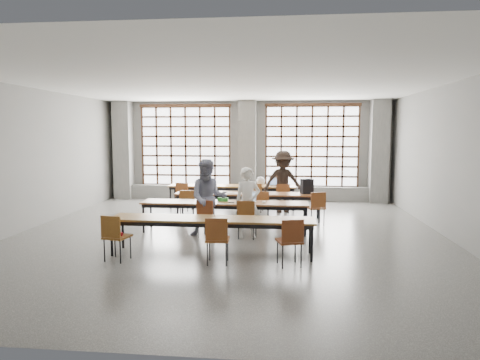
% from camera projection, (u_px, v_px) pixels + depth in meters
% --- Properties ---
extents(floor, '(11.00, 11.00, 0.00)m').
position_uv_depth(floor, '(228.00, 235.00, 10.03)').
color(floor, '#4B4B48').
rests_on(floor, ground).
extents(ceiling, '(11.00, 11.00, 0.00)m').
position_uv_depth(ceiling, '(228.00, 83.00, 9.65)').
color(ceiling, silver).
rests_on(ceiling, floor).
extents(wall_back, '(10.00, 0.00, 10.00)m').
position_uv_depth(wall_back, '(248.00, 150.00, 15.28)').
color(wall_back, slate).
rests_on(wall_back, floor).
extents(wall_front, '(10.00, 0.00, 10.00)m').
position_uv_depth(wall_front, '(159.00, 195.00, 4.40)').
color(wall_front, slate).
rests_on(wall_front, floor).
extents(wall_left, '(0.00, 11.00, 11.00)m').
position_uv_depth(wall_left, '(24.00, 159.00, 10.35)').
color(wall_left, slate).
rests_on(wall_left, floor).
extents(wall_right, '(0.00, 11.00, 11.00)m').
position_uv_depth(wall_right, '(455.00, 162.00, 9.33)').
color(wall_right, slate).
rests_on(wall_right, floor).
extents(column_left, '(0.60, 0.55, 3.50)m').
position_uv_depth(column_left, '(124.00, 150.00, 15.46)').
color(column_left, '#5C5C5A').
rests_on(column_left, floor).
extents(column_mid, '(0.60, 0.55, 3.50)m').
position_uv_depth(column_mid, '(247.00, 151.00, 15.00)').
color(column_mid, '#5C5C5A').
rests_on(column_mid, floor).
extents(column_right, '(0.60, 0.55, 3.50)m').
position_uv_depth(column_right, '(379.00, 151.00, 14.55)').
color(column_right, '#5C5C5A').
rests_on(column_right, floor).
extents(window_left, '(3.32, 0.12, 3.00)m').
position_uv_depth(window_left, '(186.00, 146.00, 15.41)').
color(window_left, white).
rests_on(window_left, wall_back).
extents(window_right, '(3.32, 0.12, 3.00)m').
position_uv_depth(window_right, '(312.00, 147.00, 14.96)').
color(window_right, white).
rests_on(window_right, wall_back).
extents(sill_ledge, '(9.80, 0.35, 0.50)m').
position_uv_depth(sill_ledge, '(247.00, 193.00, 15.25)').
color(sill_ledge, '#5C5C5A').
rests_on(sill_ledge, floor).
extents(desk_row_a, '(4.00, 0.70, 0.73)m').
position_uv_depth(desk_row_a, '(232.00, 187.00, 13.49)').
color(desk_row_a, brown).
rests_on(desk_row_a, floor).
extents(desk_row_b, '(4.00, 0.70, 0.73)m').
position_uv_depth(desk_row_b, '(248.00, 195.00, 11.78)').
color(desk_row_b, brown).
rests_on(desk_row_b, floor).
extents(desk_row_c, '(4.00, 0.70, 0.73)m').
position_uv_depth(desk_row_c, '(225.00, 205.00, 10.28)').
color(desk_row_c, brown).
rests_on(desk_row_c, floor).
extents(desk_row_d, '(4.00, 0.70, 0.73)m').
position_uv_depth(desk_row_d, '(212.00, 221.00, 8.34)').
color(desk_row_d, brown).
rests_on(desk_row_d, floor).
extents(chair_back_left, '(0.49, 0.50, 0.88)m').
position_uv_depth(chair_back_left, '(184.00, 194.00, 13.03)').
color(chair_back_left, brown).
rests_on(chair_back_left, floor).
extents(chair_back_mid, '(0.46, 0.46, 0.88)m').
position_uv_depth(chair_back_mid, '(256.00, 195.00, 12.81)').
color(chair_back_mid, brown).
rests_on(chair_back_mid, floor).
extents(chair_back_right, '(0.43, 0.43, 0.88)m').
position_uv_depth(chair_back_right, '(283.00, 195.00, 12.72)').
color(chair_back_right, brown).
rests_on(chair_back_right, floor).
extents(chair_mid_left, '(0.51, 0.51, 0.88)m').
position_uv_depth(chair_mid_left, '(187.00, 203.00, 11.34)').
color(chair_mid_left, brown).
rests_on(chair_mid_left, floor).
extents(chair_mid_centre, '(0.42, 0.43, 0.88)m').
position_uv_depth(chair_mid_centre, '(261.00, 204.00, 11.13)').
color(chair_mid_centre, brown).
rests_on(chair_mid_centre, floor).
extents(chair_mid_right, '(0.52, 0.52, 0.88)m').
position_uv_depth(chair_mid_right, '(317.00, 205.00, 10.99)').
color(chair_mid_right, brown).
rests_on(chair_mid_right, floor).
extents(chair_front_left, '(0.50, 0.51, 0.88)m').
position_uv_depth(chair_front_left, '(207.00, 214.00, 9.70)').
color(chair_front_left, maroon).
rests_on(chair_front_left, floor).
extents(chair_front_right, '(0.46, 0.46, 0.88)m').
position_uv_depth(chair_front_right, '(247.00, 215.00, 9.61)').
color(chair_front_right, brown).
rests_on(chair_front_right, floor).
extents(chair_near_left, '(0.50, 0.50, 0.88)m').
position_uv_depth(chair_near_left, '(115.00, 233.00, 7.90)').
color(chair_near_left, brown).
rests_on(chair_near_left, floor).
extents(chair_near_mid, '(0.44, 0.44, 0.88)m').
position_uv_depth(chair_near_mid, '(217.00, 236.00, 7.71)').
color(chair_near_mid, brown).
rests_on(chair_near_mid, floor).
extents(chair_near_right, '(0.52, 0.52, 0.88)m').
position_uv_depth(chair_near_right, '(291.00, 237.00, 7.58)').
color(chair_near_right, maroon).
rests_on(chair_near_right, floor).
extents(student_male, '(0.68, 0.54, 1.61)m').
position_uv_depth(student_male, '(248.00, 203.00, 9.71)').
color(student_male, white).
rests_on(student_male, floor).
extents(student_female, '(0.97, 0.82, 1.78)m').
position_uv_depth(student_female, '(209.00, 198.00, 9.79)').
color(student_female, '#1A2150').
rests_on(student_female, floor).
extents(student_back, '(1.32, 0.93, 1.85)m').
position_uv_depth(student_back, '(283.00, 182.00, 12.81)').
color(student_back, black).
rests_on(student_back, floor).
extents(laptop_front, '(0.42, 0.38, 0.26)m').
position_uv_depth(laptop_front, '(248.00, 199.00, 10.31)').
color(laptop_front, silver).
rests_on(laptop_front, desk_row_c).
extents(laptop_back, '(0.36, 0.30, 0.26)m').
position_uv_depth(laptop_back, '(275.00, 184.00, 13.45)').
color(laptop_back, '#B4B4B9').
rests_on(laptop_back, desk_row_a).
extents(mouse, '(0.10, 0.07, 0.04)m').
position_uv_depth(mouse, '(264.00, 202.00, 10.15)').
color(mouse, white).
rests_on(mouse, desk_row_c).
extents(green_box, '(0.26, 0.12, 0.09)m').
position_uv_depth(green_box, '(223.00, 199.00, 10.35)').
color(green_box, '#2C862E').
rests_on(green_box, desk_row_c).
extents(phone, '(0.13, 0.07, 0.01)m').
position_uv_depth(phone, '(231.00, 202.00, 10.15)').
color(phone, black).
rests_on(phone, desk_row_c).
extents(paper_sheet_a, '(0.32, 0.25, 0.00)m').
position_uv_depth(paper_sheet_a, '(227.00, 192.00, 11.88)').
color(paper_sheet_a, silver).
rests_on(paper_sheet_a, desk_row_b).
extents(paper_sheet_b, '(0.36, 0.34, 0.00)m').
position_uv_depth(paper_sheet_b, '(237.00, 193.00, 11.76)').
color(paper_sheet_b, white).
rests_on(paper_sheet_b, desk_row_b).
extents(paper_sheet_c, '(0.30, 0.21, 0.00)m').
position_uv_depth(paper_sheet_c, '(252.00, 193.00, 11.76)').
color(paper_sheet_c, silver).
rests_on(paper_sheet_c, desk_row_b).
extents(backpack, '(0.37, 0.31, 0.40)m').
position_uv_depth(backpack, '(307.00, 186.00, 11.64)').
color(backpack, black).
rests_on(backpack, desk_row_b).
extents(plastic_bag, '(0.31, 0.28, 0.29)m').
position_uv_depth(plastic_bag, '(261.00, 181.00, 13.43)').
color(plastic_bag, white).
rests_on(plastic_bag, desk_row_a).
extents(red_pouch, '(0.21, 0.10, 0.06)m').
position_uv_depth(red_pouch, '(117.00, 234.00, 7.98)').
color(red_pouch, '#AA1421').
rests_on(red_pouch, chair_near_left).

